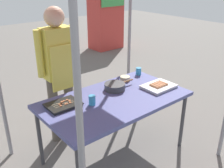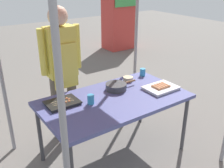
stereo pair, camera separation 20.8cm
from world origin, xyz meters
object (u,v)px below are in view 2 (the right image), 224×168
at_px(drink_cup_by_wok, 91,99).
at_px(vendor_woman, 62,64).
at_px(stall_table, 115,102).
at_px(drink_cup_near_edge, 143,72).
at_px(tray_grilled_sausages, 161,88).
at_px(neighbor_stall_left, 120,18).
at_px(cooking_wok, 116,86).
at_px(condiment_bowl, 128,79).
at_px(tray_meat_skewers, 62,103).

xyz_separation_m(drink_cup_by_wok, vendor_woman, (0.00, 0.67, 0.20)).
bearing_deg(stall_table, drink_cup_by_wok, 172.42).
relative_size(drink_cup_near_edge, drink_cup_by_wok, 0.97).
distance_m(stall_table, drink_cup_by_wok, 0.30).
xyz_separation_m(stall_table, tray_grilled_sausages, (0.58, -0.12, 0.07)).
height_order(stall_table, tray_grilled_sausages, tray_grilled_sausages).
xyz_separation_m(vendor_woman, neighbor_stall_left, (3.13, 3.05, -0.15)).
distance_m(cooking_wok, condiment_bowl, 0.30).
relative_size(stall_table, drink_cup_near_edge, 16.33).
relative_size(stall_table, condiment_bowl, 12.68).
bearing_deg(tray_meat_skewers, drink_cup_by_wok, -32.55).
bearing_deg(drink_cup_by_wok, neighbor_stall_left, 49.98).
bearing_deg(drink_cup_near_edge, stall_table, -154.39).
xyz_separation_m(stall_table, vendor_woman, (-0.27, 0.71, 0.30)).
xyz_separation_m(tray_grilled_sausages, drink_cup_near_edge, (0.11, 0.45, 0.03)).
bearing_deg(vendor_woman, condiment_bowl, 149.25).
bearing_deg(vendor_woman, cooking_wok, 127.94).
bearing_deg(drink_cup_by_wok, condiment_bowl, 20.59).
height_order(cooking_wok, condiment_bowl, cooking_wok).
distance_m(tray_grilled_sausages, tray_meat_skewers, 1.14).
height_order(stall_table, vendor_woman, vendor_woman).
bearing_deg(drink_cup_by_wok, stall_table, -7.58).
height_order(drink_cup_near_edge, drink_cup_by_wok, drink_cup_by_wok).
bearing_deg(tray_meat_skewers, drink_cup_near_edge, 6.30).
height_order(condiment_bowl, drink_cup_near_edge, drink_cup_near_edge).
bearing_deg(tray_grilled_sausages, tray_meat_skewers, 164.05).
bearing_deg(vendor_woman, tray_grilled_sausages, 135.62).
relative_size(condiment_bowl, vendor_woman, 0.08).
bearing_deg(neighbor_stall_left, condiment_bowl, -125.07).
xyz_separation_m(cooking_wok, drink_cup_by_wok, (-0.42, -0.14, 0.01)).
bearing_deg(condiment_bowl, neighbor_stall_left, 54.93).
distance_m(tray_meat_skewers, drink_cup_by_wok, 0.30).
relative_size(drink_cup_near_edge, neighbor_stall_left, 0.06).
bearing_deg(tray_meat_skewers, vendor_woman, 64.03).
height_order(tray_meat_skewers, vendor_woman, vendor_woman).
relative_size(tray_grilled_sausages, drink_cup_by_wok, 3.74).
bearing_deg(vendor_woman, drink_cup_near_edge, 158.28).
distance_m(tray_meat_skewers, neighbor_stall_left, 4.92).
bearing_deg(condiment_bowl, stall_table, -144.58).
bearing_deg(stall_table, neighbor_stall_left, 52.84).
xyz_separation_m(condiment_bowl, vendor_woman, (-0.69, 0.41, 0.22)).
xyz_separation_m(tray_meat_skewers, neighbor_stall_left, (3.38, 3.57, 0.08)).
relative_size(drink_cup_by_wok, neighbor_stall_left, 0.06).
relative_size(tray_meat_skewers, condiment_bowl, 2.67).
height_order(drink_cup_by_wok, neighbor_stall_left, neighbor_stall_left).
xyz_separation_m(drink_cup_near_edge, drink_cup_by_wok, (-0.96, -0.29, 0.00)).
height_order(tray_grilled_sausages, vendor_woman, vendor_woman).
height_order(stall_table, drink_cup_near_edge, drink_cup_near_edge).
distance_m(tray_meat_skewers, cooking_wok, 0.67).
xyz_separation_m(tray_grilled_sausages, condiment_bowl, (-0.16, 0.42, 0.01)).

